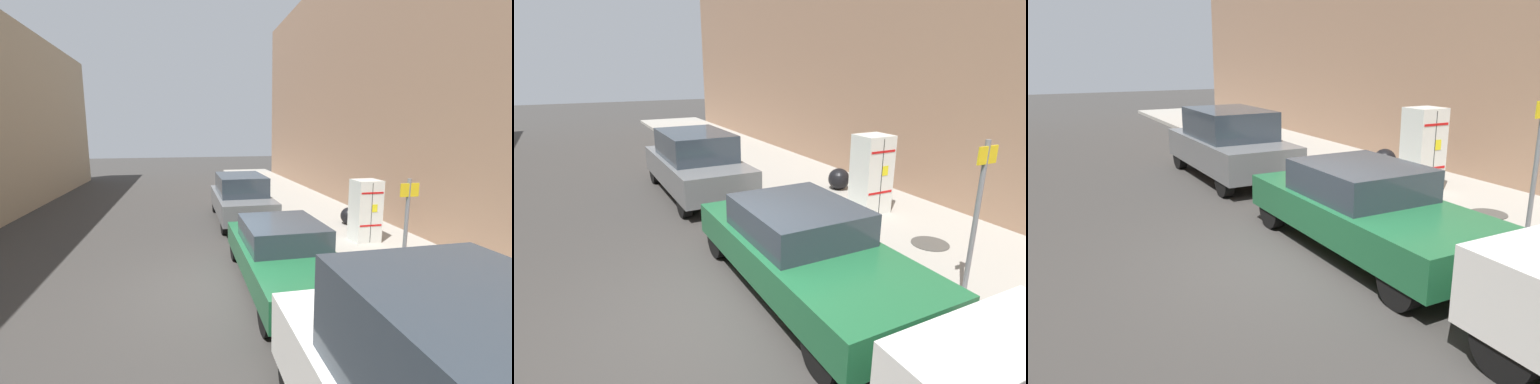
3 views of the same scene
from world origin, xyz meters
The scene contains 8 objects.
ground_plane centered at (0.00, 0.00, 0.00)m, with size 80.00×80.00×0.00m, color #383533.
sidewalk_slab centered at (-4.54, 0.00, 0.08)m, with size 3.66×44.00×0.15m, color #9E998E.
discarded_refrigerator centered at (-4.52, -1.96, 1.05)m, with size 0.74×0.69×1.80m.
manhole_cover centered at (-4.33, 0.05, 0.16)m, with size 0.70×0.70×0.02m, color #47443F.
street_sign_post centered at (-3.26, 1.63, 1.47)m, with size 0.36×0.07×2.35m.
trash_bag centered at (-4.95, -3.72, 0.44)m, with size 0.59×0.59×0.59m, color black.
parked_suv_gray centered at (-1.45, -5.57, 0.89)m, with size 1.89×4.48×1.74m.
parked_sedan_green centered at (-1.45, 0.08, 0.71)m, with size 1.88×4.60×1.38m.
Camera 2 is at (1.59, 4.91, 3.39)m, focal length 28.00 mm.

